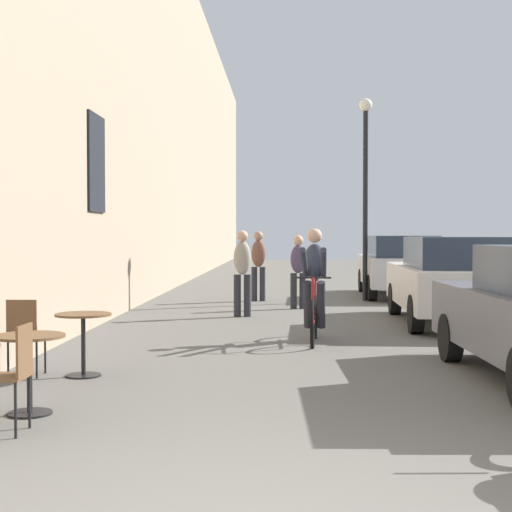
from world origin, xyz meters
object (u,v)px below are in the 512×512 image
(cafe_table_near, at_px, (29,357))
(pedestrian_near, at_px, (242,268))
(pedestrian_mid, at_px, (298,268))
(cafe_chair_mid_toward_street, at_px, (25,332))
(parked_car_second, at_px, (452,279))
(street_lamp, at_px, (365,173))
(parked_car_third, at_px, (400,265))
(cafe_table_mid, at_px, (83,331))
(cyclist_on_bicycle, at_px, (314,288))
(pedestrian_far, at_px, (258,262))
(cafe_chair_near_toward_wall, at_px, (12,370))

(cafe_table_near, relative_size, pedestrian_near, 0.42)
(pedestrian_near, xyz_separation_m, pedestrian_mid, (1.12, 1.63, -0.06))
(cafe_chair_mid_toward_street, relative_size, parked_car_second, 0.20)
(cafe_table_near, xyz_separation_m, pedestrian_near, (1.47, 8.12, 0.43))
(pedestrian_mid, distance_m, street_lamp, 3.45)
(cafe_table_near, bearing_deg, parked_car_third, 67.93)
(pedestrian_near, bearing_deg, cafe_chair_mid_toward_street, -108.44)
(cafe_table_mid, distance_m, street_lamp, 11.15)
(cyclist_on_bicycle, height_order, street_lamp, street_lamp)
(parked_car_second, bearing_deg, cafe_chair_mid_toward_street, -138.53)
(cafe_table_mid, bearing_deg, pedestrian_near, 76.83)
(pedestrian_far, distance_m, parked_car_third, 3.90)
(cafe_table_mid, height_order, pedestrian_far, pedestrian_far)
(parked_car_second, bearing_deg, pedestrian_mid, 134.76)
(cyclist_on_bicycle, xyz_separation_m, street_lamp, (1.51, 7.06, 2.30))
(cafe_table_near, bearing_deg, cafe_chair_near_toward_wall, -83.28)
(cafe_chair_mid_toward_street, xyz_separation_m, parked_car_second, (5.96, 5.26, 0.30))
(pedestrian_far, xyz_separation_m, parked_car_third, (3.62, 1.43, -0.13))
(cafe_chair_near_toward_wall, bearing_deg, street_lamp, 71.44)
(parked_car_third, bearing_deg, pedestrian_near, -127.77)
(cafe_chair_near_toward_wall, height_order, cyclist_on_bicycle, cyclist_on_bicycle)
(street_lamp, bearing_deg, parked_car_second, -77.65)
(cafe_table_near, distance_m, cafe_table_mid, 1.83)
(cafe_chair_near_toward_wall, xyz_separation_m, pedestrian_mid, (2.52, 10.40, 0.38))
(cafe_chair_near_toward_wall, height_order, parked_car_second, parked_car_second)
(cafe_table_mid, distance_m, cyclist_on_bicycle, 4.02)
(cafe_table_mid, bearing_deg, cyclist_on_bicycle, 46.79)
(pedestrian_near, height_order, street_lamp, street_lamp)
(cyclist_on_bicycle, bearing_deg, parked_car_third, 72.96)
(cafe_chair_mid_toward_street, relative_size, pedestrian_near, 0.53)
(cafe_table_mid, height_order, parked_car_third, parked_car_third)
(cafe_chair_near_toward_wall, relative_size, parked_car_third, 0.20)
(pedestrian_near, bearing_deg, parked_car_second, -16.07)
(cafe_table_mid, relative_size, pedestrian_far, 0.43)
(parked_car_third, bearing_deg, street_lamp, -129.80)
(cafe_chair_near_toward_wall, xyz_separation_m, parked_car_third, (5.22, 13.70, 0.30))
(pedestrian_far, bearing_deg, cafe_table_mid, -99.67)
(pedestrian_near, relative_size, street_lamp, 0.35)
(pedestrian_near, height_order, parked_car_third, pedestrian_near)
(pedestrian_far, xyz_separation_m, street_lamp, (2.59, 0.19, 2.16))
(pedestrian_near, height_order, pedestrian_mid, pedestrian_near)
(parked_car_second, bearing_deg, cafe_table_mid, -135.64)
(cafe_chair_near_toward_wall, relative_size, pedestrian_far, 0.53)
(cafe_table_near, xyz_separation_m, parked_car_third, (5.29, 13.05, 0.30))
(cafe_table_mid, height_order, street_lamp, street_lamp)
(cafe_table_mid, height_order, pedestrian_mid, pedestrian_mid)
(cafe_chair_near_toward_wall, bearing_deg, cafe_chair_mid_toward_street, 106.81)
(pedestrian_far, height_order, parked_car_third, pedestrian_far)
(cafe_table_near, height_order, parked_car_third, parked_car_third)
(cafe_table_near, distance_m, pedestrian_mid, 10.10)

